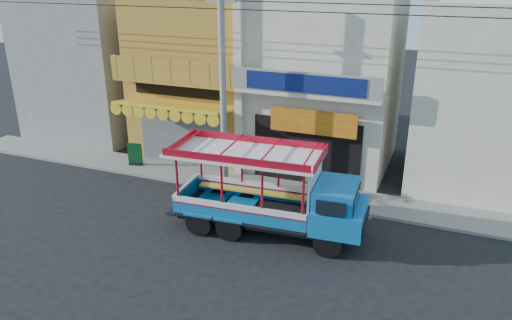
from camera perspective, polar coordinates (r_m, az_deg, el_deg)
The scene contains 13 objects.
ground at distance 18.10m, azimuth -5.09°, elevation -7.82°, with size 90.00×90.00×0.00m, color black.
sidewalk at distance 21.32m, azimuth -0.28°, elevation -2.85°, with size 30.00×2.00×0.12m, color slate.
shophouse_left at distance 25.17m, azimuth -5.43°, elevation 10.51°, with size 6.00×7.50×8.24m.
shophouse_right at distance 23.10m, azimuth 8.14°, elevation 9.41°, with size 6.00×6.75×8.24m.
party_pilaster at distance 21.17m, azimuth -1.96°, elevation 8.24°, with size 0.35×0.30×8.00m, color beige.
filler_building_left at distance 29.08m, azimuth -17.97°, elevation 10.43°, with size 6.00×6.00×7.60m, color gray.
filler_building_right at distance 22.64m, azimuth 25.66°, elevation 6.49°, with size 6.00×6.00×7.60m, color beige.
utility_pole at distance 19.52m, azimuth -3.45°, elevation 10.19°, with size 28.00×0.26×9.00m.
songthaew_truck at distance 16.99m, azimuth 2.98°, elevation -4.03°, with size 6.89×2.63×3.16m.
green_sign at distance 23.83m, azimuth -13.65°, elevation 0.48°, with size 0.68×0.42×1.04m.
potted_plant_a at distance 19.92m, azimuth 9.22°, elevation -3.08°, with size 0.96×0.83×1.06m, color #1D6620.
potted_plant_b at distance 19.99m, azimuth 5.94°, elevation -3.05°, with size 0.50×0.40×0.91m, color #1D6620.
potted_plant_c at distance 20.29m, azimuth 10.27°, elevation -2.72°, with size 0.58×0.58×1.04m, color #1D6620.
Camera 1 is at (7.33, -14.02, 8.78)m, focal length 35.00 mm.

